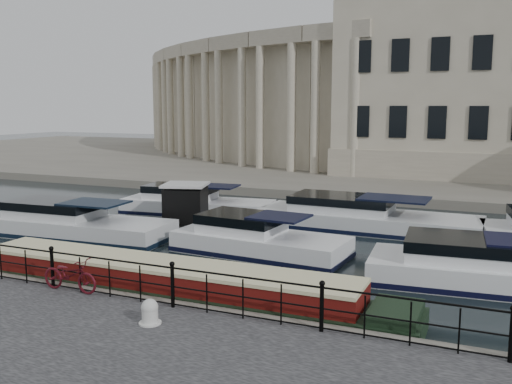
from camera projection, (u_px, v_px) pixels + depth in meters
The scene contains 9 objects.
ground_plane at pixel (214, 300), 16.89m from camera, with size 160.00×160.00×0.00m, color black.
far_bank at pixel (412, 165), 52.20m from camera, with size 120.00×42.00×0.55m, color #6B665B.
railing at pixel (172, 283), 14.67m from camera, with size 24.14×0.14×1.22m.
civic_building at pixel (395, 89), 47.67m from camera, with size 53.55×31.84×16.85m.
bicycle at pixel (70, 275), 15.94m from camera, with size 0.64×1.84×0.96m, color #4F0E17.
mooring_bollard at pixel (150, 312), 13.61m from camera, with size 0.54×0.54×0.61m.
narrowboat at pixel (160, 289), 16.76m from camera, with size 15.07×2.11×1.55m.
harbour_hut at pixel (186, 208), 26.65m from camera, with size 3.20×2.90×2.17m.
cabin_cruisers at pixel (306, 232), 24.30m from camera, with size 28.00×10.24×1.99m.
Camera 1 is at (7.62, -14.36, 5.75)m, focal length 40.00 mm.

